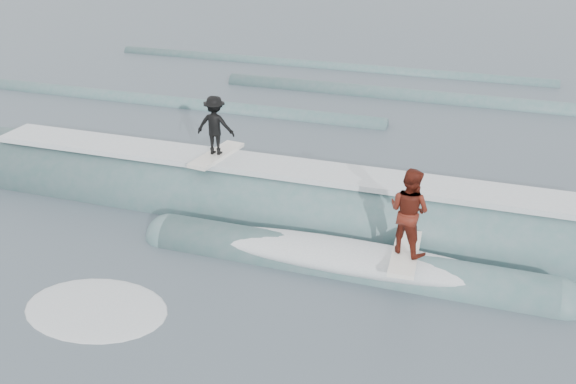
% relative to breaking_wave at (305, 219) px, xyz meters
% --- Properties ---
extents(ground, '(160.00, 160.00, 0.00)m').
position_rel_breaking_wave_xyz_m(ground, '(-0.22, -5.99, -0.04)').
color(ground, '#374650').
rests_on(ground, ground).
extents(breaking_wave, '(22.01, 4.06, 2.57)m').
position_rel_breaking_wave_xyz_m(breaking_wave, '(0.00, 0.00, 0.00)').
color(breaking_wave, '#3C6566').
rests_on(breaking_wave, ground).
extents(surfer_black, '(1.06, 2.06, 1.67)m').
position_rel_breaking_wave_xyz_m(surfer_black, '(-2.58, 0.27, 2.11)').
color(surfer_black, silver).
rests_on(surfer_black, ground).
extents(surfer_red, '(1.16, 2.03, 2.03)m').
position_rel_breaking_wave_xyz_m(surfer_red, '(2.88, -1.93, 1.53)').
color(surfer_red, white).
rests_on(surfer_red, ground).
extents(far_swells, '(36.14, 8.65, 0.80)m').
position_rel_breaking_wave_xyz_m(far_swells, '(-2.80, 11.66, -0.04)').
color(far_swells, '#3C6566').
rests_on(far_swells, ground).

